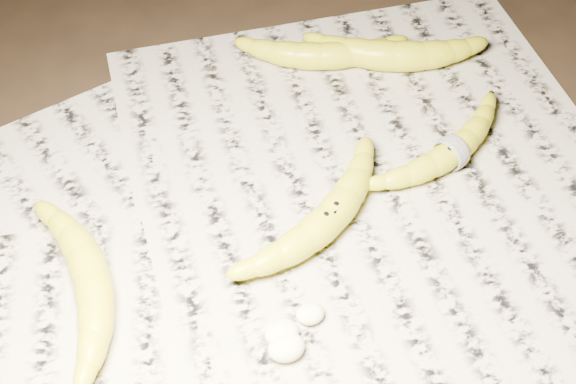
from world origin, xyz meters
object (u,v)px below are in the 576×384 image
object	(u,v)px
banana_upper_a	(321,54)
banana_left_b	(91,278)
banana_taped	(452,151)
banana_center	(329,217)
banana_upper_b	(395,54)

from	to	relation	value
banana_upper_a	banana_left_b	bearing A→B (deg)	-124.99
banana_upper_a	banana_taped	bearing A→B (deg)	-50.71
banana_center	banana_taped	distance (m)	0.17
banana_upper_b	banana_center	bearing A→B (deg)	-106.41
banana_taped	banana_upper_b	world-z (taller)	banana_upper_b
banana_taped	banana_upper_a	world-z (taller)	banana_upper_a
banana_upper_a	banana_upper_b	world-z (taller)	banana_upper_b
banana_center	banana_taped	size ratio (longest dim) A/B	1.08
banana_center	banana_taped	world-z (taller)	banana_center
banana_center	banana_left_b	bearing A→B (deg)	146.48
banana_upper_a	banana_upper_b	size ratio (longest dim) A/B	0.95
banana_left_b	banana_upper_a	bearing A→B (deg)	-54.32
banana_upper_a	banana_upper_b	xyz separation A→B (m)	(0.09, -0.04, 0.00)
banana_upper_a	banana_upper_b	bearing A→B (deg)	-2.31
banana_left_b	banana_center	distance (m)	0.25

